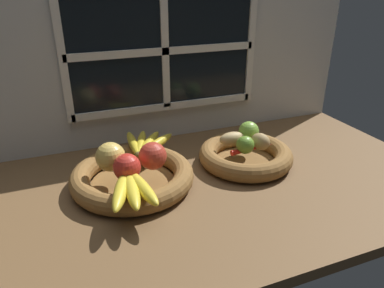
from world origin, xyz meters
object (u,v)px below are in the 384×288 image
Objects in this scene: banana_bunch_back at (145,144)px; potato_oblong at (232,139)px; fruit_bowl_left at (132,177)px; apple_red_front at (127,167)px; lime_far at (249,131)px; chili_pepper at (252,149)px; banana_bunch_front at (131,187)px; apple_golden_left at (110,157)px; fruit_bowl_right at (245,155)px; potato_small at (260,142)px; apple_red_right at (153,156)px; lime_near at (245,145)px.

potato_oblong is at bearing -17.59° from banana_bunch_back.
potato_oblong reaches higher than fruit_bowl_left.
apple_red_front is 0.85× the size of potato_oblong.
lime_far is 0.44× the size of chili_pepper.
potato_oblong is at bearing 23.86° from banana_bunch_front.
apple_golden_left is at bearing 170.77° from chili_pepper.
chili_pepper is (0.29, -3.38, 3.80)cm from fruit_bowl_right.
banana_bunch_front reaches higher than chili_pepper.
potato_small reaches higher than banana_bunch_front.
banana_bunch_front is 42.77cm from potato_small.
apple_red_right is 30.69cm from chili_pepper.
apple_red_front is 1.32× the size of lime_near.
potato_small is (38.68, -3.05, 5.52)cm from fruit_bowl_left.
lime_near is (-2.46, -3.69, 5.64)cm from fruit_bowl_right.
fruit_bowl_left is at bearing 175.49° from potato_small.
apple_golden_left is at bearing 163.26° from apple_red_right.
apple_red_front is 8.41cm from apple_red_right.
apple_red_right is 13.26cm from banana_bunch_front.
lime_near is 0.37× the size of chili_pepper.
banana_bunch_back is at bearing 159.63° from fruit_bowl_right.
fruit_bowl_left is 5.65× the size of potato_small.
potato_small is at bearing 2.93° from chili_pepper.
fruit_bowl_right is 4.07× the size of apple_red_front.
chili_pepper is (38.85, 9.49, -0.81)cm from banana_bunch_front.
lime_far is at bearing 9.25° from potato_oblong.
fruit_bowl_left is 4.10× the size of potato_oblong.
banana_bunch_back is at bearing 151.44° from lime_near.
fruit_bowl_right is (35.63, 0.00, 0.01)cm from fruit_bowl_left.
lime_near is at bearing -6.15° from apple_golden_left.
potato_small reaches higher than fruit_bowl_right.
lime_near is at bearing -123.69° from fruit_bowl_right.
banana_bunch_back is at bearing 167.46° from lime_far.
apple_red_right is 0.91× the size of potato_oblong.
apple_red_front is at bearing -156.77° from apple_red_right.
lime_far is at bearing 66.00° from chili_pepper.
potato_small reaches higher than potato_oblong.
apple_red_right is at bearing 179.52° from potato_small.
lime_far reaches higher than fruit_bowl_left.
lime_near is 9.13cm from lime_far.
banana_bunch_front reaches higher than fruit_bowl_right.
apple_red_front is at bearing -179.87° from chili_pepper.
apple_golden_left reaches higher than lime_far.
lime_far reaches higher than fruit_bowl_right.
chili_pepper is at bearing 4.04° from apple_red_front.
banana_bunch_back reaches higher than chili_pepper.
fruit_bowl_right is 1.45× the size of banana_bunch_front.
potato_oblong is (35.14, 15.54, 0.50)cm from banana_bunch_front.
banana_bunch_front is (-38.57, -12.87, 4.61)cm from fruit_bowl_right.
apple_red_right reaches higher than banana_bunch_front.
potato_oblong is (-6.48, 5.72, -0.41)cm from potato_small.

